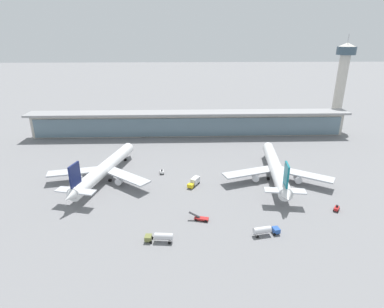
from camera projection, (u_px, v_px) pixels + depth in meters
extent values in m
plane|color=slate|center=(193.00, 183.00, 133.29)|extent=(1200.00, 1200.00, 0.00)
cylinder|color=white|center=(106.00, 168.00, 135.66)|extent=(17.45, 50.71, 5.37)
cone|color=white|center=(130.00, 147.00, 160.85)|extent=(6.27, 5.95, 5.26)
cone|color=white|center=(70.00, 196.00, 110.52)|extent=(6.11, 6.89, 4.83)
cube|color=black|center=(128.00, 147.00, 157.70)|extent=(4.44, 3.12, 0.65)
cube|color=#B7BABF|center=(76.00, 172.00, 133.97)|extent=(23.87, 10.64, 0.65)
cube|color=#B7BABF|center=(126.00, 176.00, 129.50)|extent=(21.55, 19.39, 0.65)
cylinder|color=silver|center=(82.00, 177.00, 133.60)|extent=(3.81, 4.49, 2.96)
cylinder|color=silver|center=(120.00, 180.00, 130.21)|extent=(3.81, 4.49, 2.96)
cube|color=#141E51|center=(75.00, 175.00, 112.50)|extent=(2.19, 6.44, 8.33)
cube|color=#B7BABF|center=(76.00, 191.00, 113.83)|extent=(15.35, 7.51, 0.46)
cylinder|color=black|center=(97.00, 179.00, 135.30)|extent=(1.39, 1.52, 1.30)
cylinder|color=black|center=(110.00, 180.00, 134.16)|extent=(1.39, 1.52, 1.30)
cylinder|color=black|center=(125.00, 160.00, 155.84)|extent=(1.39, 1.52, 1.30)
cylinder|color=white|center=(275.00, 167.00, 136.15)|extent=(12.16, 51.17, 5.37)
cone|color=white|center=(267.00, 146.00, 161.77)|extent=(5.86, 5.49, 5.26)
cone|color=white|center=(287.00, 196.00, 110.60)|extent=(5.58, 6.50, 4.83)
cube|color=black|center=(268.00, 146.00, 158.58)|extent=(4.29, 2.74, 0.65)
cube|color=#B7BABF|center=(249.00, 172.00, 133.24)|extent=(23.83, 12.88, 0.65)
cube|color=#B7BABF|center=(305.00, 175.00, 131.08)|extent=(22.53, 17.77, 0.65)
cylinder|color=silver|center=(255.00, 177.00, 133.14)|extent=(3.46, 4.25, 2.96)
cylinder|color=silver|center=(298.00, 179.00, 131.50)|extent=(3.46, 4.25, 2.96)
cube|color=#0F6B7A|center=(286.00, 175.00, 112.64)|extent=(1.51, 6.51, 8.33)
cube|color=#B7BABF|center=(285.00, 191.00, 113.96)|extent=(15.22, 6.03, 0.46)
cylinder|color=black|center=(268.00, 179.00, 135.46)|extent=(1.27, 1.43, 1.30)
cylinder|color=black|center=(282.00, 179.00, 134.90)|extent=(1.27, 1.43, 1.30)
cylinder|color=black|center=(268.00, 159.00, 156.65)|extent=(1.27, 1.43, 1.30)
cube|color=#B21E1E|center=(201.00, 218.00, 106.15)|extent=(5.10, 2.99, 0.60)
cube|color=black|center=(195.00, 215.00, 106.27)|extent=(4.05, 1.90, 1.72)
cylinder|color=black|center=(196.00, 220.00, 105.86)|extent=(0.94, 0.50, 0.90)
cylinder|color=black|center=(197.00, 217.00, 107.36)|extent=(0.94, 0.50, 0.90)
cylinder|color=black|center=(206.00, 221.00, 105.15)|extent=(0.94, 0.50, 0.90)
cylinder|color=black|center=(207.00, 219.00, 106.65)|extent=(0.94, 0.50, 0.90)
cube|color=olive|center=(148.00, 238.00, 95.39)|extent=(2.23, 2.59, 1.50)
cylinder|color=silver|center=(164.00, 236.00, 94.84)|extent=(5.78, 2.65, 2.10)
cylinder|color=black|center=(151.00, 242.00, 94.58)|extent=(0.92, 0.37, 0.90)
cylinder|color=black|center=(152.00, 238.00, 96.63)|extent=(0.92, 0.37, 0.90)
cylinder|color=black|center=(169.00, 243.00, 94.23)|extent=(0.92, 0.37, 0.90)
cylinder|color=black|center=(170.00, 238.00, 96.28)|extent=(0.92, 0.37, 0.90)
cube|color=#234C9E|center=(276.00, 230.00, 99.14)|extent=(2.41, 2.73, 1.50)
cylinder|color=silver|center=(262.00, 230.00, 97.90)|extent=(5.89, 3.11, 2.10)
cylinder|color=black|center=(271.00, 230.00, 100.22)|extent=(0.94, 0.44, 0.90)
cylinder|color=black|center=(275.00, 234.00, 98.21)|extent=(0.94, 0.44, 0.90)
cylinder|color=black|center=(255.00, 233.00, 99.04)|extent=(0.94, 0.44, 0.90)
cylinder|color=black|center=(258.00, 237.00, 97.04)|extent=(0.94, 0.44, 0.90)
cube|color=yellow|center=(191.00, 186.00, 128.02)|extent=(2.89, 2.71, 1.50)
cube|color=black|center=(190.00, 186.00, 127.25)|extent=(1.85, 1.15, 0.70)
cube|color=silver|center=(195.00, 180.00, 131.15)|extent=(4.30, 5.13, 2.50)
cylinder|color=black|center=(194.00, 187.00, 128.48)|extent=(0.70, 0.92, 0.90)
cylinder|color=black|center=(189.00, 186.00, 129.41)|extent=(0.70, 0.92, 0.90)
cylinder|color=black|center=(199.00, 183.00, 132.42)|extent=(0.70, 0.92, 0.90)
cylinder|color=black|center=(195.00, 181.00, 133.36)|extent=(0.70, 0.92, 0.90)
cube|color=silver|center=(162.00, 172.00, 141.62)|extent=(1.82, 2.96, 0.90)
cube|color=black|center=(162.00, 170.00, 141.06)|extent=(0.78, 0.78, 0.70)
cylinder|color=black|center=(160.00, 172.00, 142.59)|extent=(0.38, 0.93, 0.90)
cylinder|color=black|center=(163.00, 172.00, 142.79)|extent=(0.38, 0.93, 0.90)
cylinder|color=black|center=(160.00, 174.00, 140.78)|extent=(0.38, 0.93, 0.90)
cylinder|color=black|center=(164.00, 173.00, 140.98)|extent=(0.38, 0.93, 0.90)
cube|color=#B21E1E|center=(337.00, 208.00, 111.98)|extent=(2.88, 3.14, 0.90)
cube|color=black|center=(337.00, 206.00, 111.92)|extent=(0.98, 0.98, 0.70)
cylinder|color=black|center=(338.00, 211.00, 111.01)|extent=(0.76, 0.89, 0.90)
cylinder|color=black|center=(334.00, 210.00, 111.77)|extent=(0.76, 0.89, 0.90)
cylinder|color=black|center=(339.00, 209.00, 112.51)|extent=(0.76, 0.89, 0.90)
cylinder|color=black|center=(335.00, 208.00, 113.27)|extent=(0.76, 0.89, 0.90)
cube|color=beige|center=(189.00, 124.00, 193.42)|extent=(190.01, 8.00, 14.00)
cube|color=slate|center=(189.00, 127.00, 189.67)|extent=(186.21, 0.50, 11.20)
cube|color=gray|center=(189.00, 113.00, 188.82)|extent=(193.81, 12.80, 1.20)
cylinder|color=beige|center=(340.00, 91.00, 208.88)|extent=(6.40, 6.40, 46.79)
cylinder|color=#384C5B|center=(346.00, 51.00, 199.55)|extent=(12.00, 12.00, 5.00)
cone|color=beige|center=(347.00, 45.00, 198.21)|extent=(10.20, 10.20, 2.40)
cylinder|color=#99999E|center=(349.00, 38.00, 196.88)|extent=(0.36, 0.36, 5.00)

